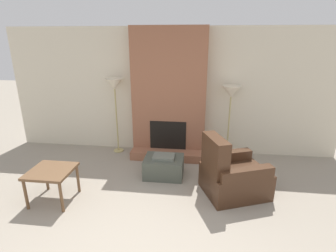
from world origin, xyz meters
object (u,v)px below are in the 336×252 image
object	(u,v)px
floor_lamp_right	(231,95)
floor_lamp_left	(115,87)
armchair	(231,177)
side_table	(51,174)
ottoman	(164,166)

from	to	relation	value
floor_lamp_right	floor_lamp_left	bearing A→B (deg)	180.00
armchair	floor_lamp_left	size ratio (longest dim) A/B	0.72
armchair	floor_lamp_right	size ratio (longest dim) A/B	0.77
side_table	floor_lamp_right	xyz separation A→B (m)	(2.76, 1.92, 0.88)
floor_lamp_left	floor_lamp_right	xyz separation A→B (m)	(2.35, 0.00, -0.10)
armchair	side_table	distance (m)	2.74
armchair	side_table	size ratio (longest dim) A/B	1.85
side_table	floor_lamp_left	bearing A→B (deg)	77.81
side_table	floor_lamp_right	size ratio (longest dim) A/B	0.41
armchair	side_table	world-z (taller)	armchair
ottoman	side_table	size ratio (longest dim) A/B	1.11
side_table	ottoman	bearing A→B (deg)	31.45
armchair	floor_lamp_left	bearing A→B (deg)	36.90
side_table	floor_lamp_left	world-z (taller)	floor_lamp_left
armchair	floor_lamp_right	bearing A→B (deg)	-24.35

